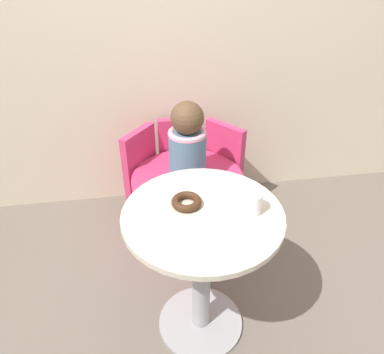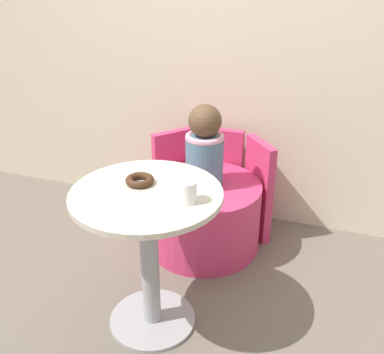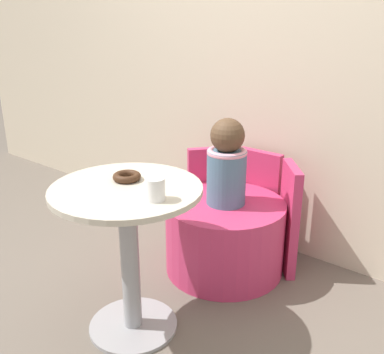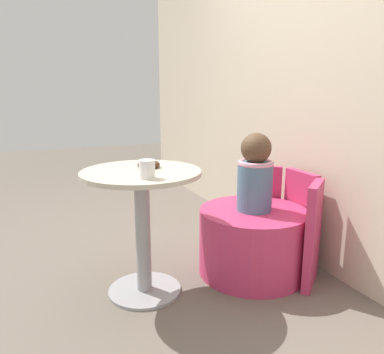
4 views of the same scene
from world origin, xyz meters
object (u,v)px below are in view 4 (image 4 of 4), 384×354
object	(u,v)px
tub_chair	(253,241)
cup	(147,169)
round_table	(142,210)
child_figure	(255,174)
donut	(149,165)

from	to	relation	value
tub_chair	cup	distance (m)	0.93
round_table	tub_chair	distance (m)	0.76
round_table	child_figure	world-z (taller)	child_figure
round_table	child_figure	bearing A→B (deg)	86.91
tub_chair	donut	bearing A→B (deg)	-98.41
cup	round_table	bearing A→B (deg)	173.14
donut	cup	bearing A→B (deg)	-18.62
round_table	donut	distance (m)	0.25
child_figure	donut	distance (m)	0.66
round_table	donut	world-z (taller)	donut
child_figure	tub_chair	bearing A→B (deg)	82.87
donut	cup	size ratio (longest dim) A/B	1.37
round_table	cup	bearing A→B (deg)	-6.86
tub_chair	child_figure	size ratio (longest dim) A/B	1.41
tub_chair	round_table	bearing A→B (deg)	-93.09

